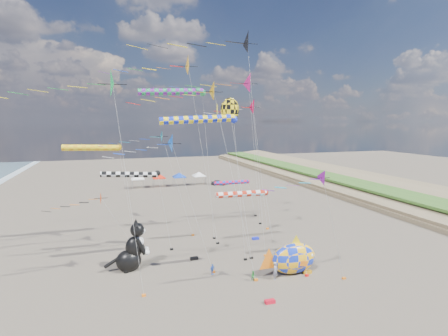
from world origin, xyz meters
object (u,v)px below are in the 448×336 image
fish_inflatable (293,258)px  child_blue (212,269)px  person_adult (275,271)px  child_green (253,276)px  parked_car (218,183)px  cat_inflatable (131,245)px

fish_inflatable → child_blue: bearing=163.2°
child_blue → fish_inflatable: bearing=-45.4°
person_adult → child_green: person_adult is taller
person_adult → fish_inflatable: bearing=-28.6°
fish_inflatable → parked_car: 52.07m
fish_inflatable → person_adult: 2.55m
person_adult → child_green: 2.31m
cat_inflatable → parked_car: 51.03m
cat_inflatable → fish_inflatable: (15.99, -6.32, -1.05)m
child_green → parked_car: size_ratio=0.28×
child_green → parked_car: 53.20m
person_adult → child_blue: bearing=108.1°
person_adult → child_blue: size_ratio=1.61×
child_blue → child_green: bearing=-66.5°
cat_inflatable → child_blue: size_ratio=4.80×
fish_inflatable → child_blue: fish_inflatable is taller
fish_inflatable → child_green: size_ratio=6.35×
fish_inflatable → child_blue: size_ratio=5.76×
fish_inflatable → parked_car: (7.68, 51.49, -1.05)m
cat_inflatable → child_green: size_ratio=5.29×
cat_inflatable → parked_car: cat_inflatable is taller
fish_inflatable → child_green: 4.75m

